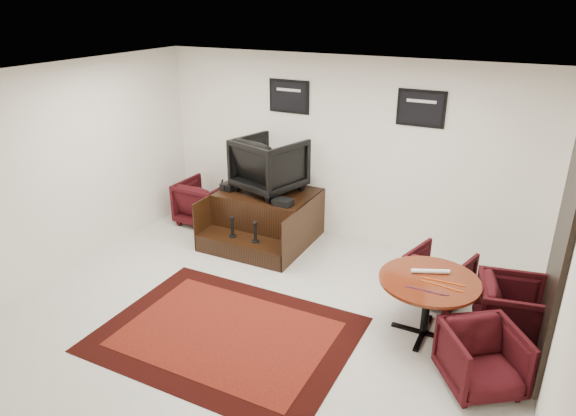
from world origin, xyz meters
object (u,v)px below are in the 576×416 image
Objects in this scene: meeting_table at (429,286)px; table_chair_back at (439,273)px; armchair_side at (204,200)px; shine_chair at (269,162)px; shine_podium at (266,218)px; table_chair_window at (514,308)px; table_chair_corner at (483,356)px.

table_chair_back is (-0.03, 0.82, -0.27)m from meeting_table.
table_chair_back is at bearing 172.49° from armchair_side.
shine_chair is at bearing -175.76° from armchair_side.
meeting_table is at bearing -26.18° from shine_podium.
table_chair_window is at bearing 168.70° from table_chair_back.
shine_chair reaches higher than armchair_side.
shine_podium is 1.39× the size of meeting_table.
armchair_side reaches higher than table_chair_corner.
shine_podium reaches higher than meeting_table.
meeting_table is 1.42× the size of table_chair_window.
armchair_side is at bearing 66.38° from table_chair_window.
table_chair_corner is at bearing 132.10° from table_chair_back.
shine_chair is (-0.00, 0.15, 0.87)m from shine_podium.
armchair_side is at bearing 159.90° from meeting_table.
table_chair_back is at bearing -177.56° from shine_chair.
armchair_side reaches higher than meeting_table.
meeting_table reaches higher than table_chair_back.
table_chair_window is at bearing 168.92° from armchair_side.
table_chair_corner is (-0.20, -0.96, -0.03)m from table_chair_window.
meeting_table is 0.87m from table_chair_back.
shine_podium is 1.89× the size of armchair_side.
meeting_table is (2.80, -1.53, -0.60)m from shine_chair.
armchair_side reaches higher than table_chair_back.
shine_podium is at bearing 106.65° from shine_chair.
table_chair_window reaches higher than table_chair_back.
table_chair_corner is (0.68, -0.60, -0.27)m from meeting_table.
shine_podium is at bearing 4.63° from table_chair_back.
table_chair_window is at bearing 43.23° from table_chair_corner.
armchair_side is 1.04× the size of table_chair_window.
armchair_side is 4.06m from table_chair_back.
table_chair_window is (3.68, -1.02, 0.03)m from shine_podium.
table_chair_window is at bearing 179.05° from shine_chair.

